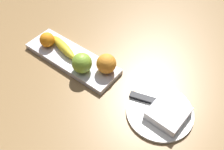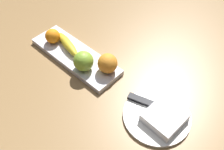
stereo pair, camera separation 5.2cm
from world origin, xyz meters
name	(u,v)px [view 1 (the left image)]	position (x,y,z in m)	size (l,w,h in m)	color
ground_plane	(58,60)	(0.00, 0.00, 0.00)	(2.40, 2.40, 0.00)	olive
fruit_tray	(72,58)	(0.05, 0.03, 0.01)	(0.40, 0.13, 0.02)	silver
apple	(82,63)	(0.13, 0.01, 0.06)	(0.08, 0.08, 0.08)	#81AB33
banana	(63,47)	(0.00, 0.04, 0.04)	(0.16, 0.04, 0.04)	gold
orange_near_apple	(106,64)	(0.20, 0.06, 0.06)	(0.07, 0.07, 0.07)	orange
orange_near_banana	(47,40)	(-0.07, 0.02, 0.05)	(0.06, 0.06, 0.06)	orange
dinner_plate	(160,112)	(0.45, 0.03, 0.01)	(0.22, 0.22, 0.01)	white
folded_napkin	(168,113)	(0.48, 0.03, 0.03)	(0.11, 0.12, 0.03)	white
knife	(147,99)	(0.39, 0.04, 0.02)	(0.18, 0.07, 0.01)	silver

